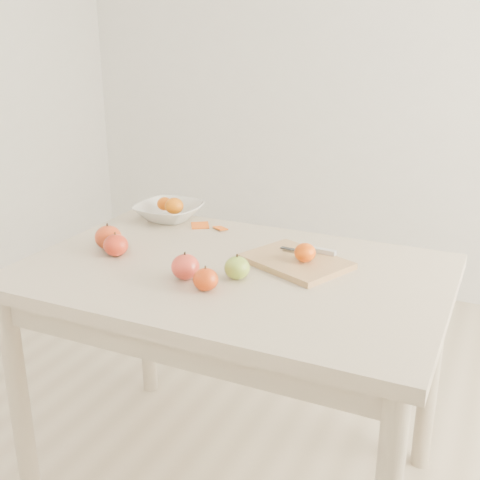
% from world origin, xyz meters
% --- Properties ---
extents(ground, '(3.50, 3.50, 0.00)m').
position_xyz_m(ground, '(0.00, 0.00, 0.00)').
color(ground, '#C6B293').
rests_on(ground, ground).
extents(table, '(1.20, 0.80, 0.75)m').
position_xyz_m(table, '(0.00, 0.00, 0.65)').
color(table, beige).
rests_on(table, ground).
extents(cutting_board, '(0.34, 0.30, 0.02)m').
position_xyz_m(cutting_board, '(0.15, 0.10, 0.76)').
color(cutting_board, '#AA8455').
rests_on(cutting_board, table).
extents(board_tangerine, '(0.06, 0.06, 0.05)m').
position_xyz_m(board_tangerine, '(0.18, 0.09, 0.80)').
color(board_tangerine, '#C84A07').
rests_on(board_tangerine, cutting_board).
extents(fruit_bowl, '(0.23, 0.23, 0.06)m').
position_xyz_m(fruit_bowl, '(-0.41, 0.33, 0.78)').
color(fruit_bowl, silver).
rests_on(fruit_bowl, table).
extents(bowl_tangerine_near, '(0.05, 0.05, 0.05)m').
position_xyz_m(bowl_tangerine_near, '(-0.43, 0.34, 0.80)').
color(bowl_tangerine_near, '#CA4C07').
rests_on(bowl_tangerine_near, fruit_bowl).
extents(bowl_tangerine_far, '(0.07, 0.07, 0.06)m').
position_xyz_m(bowl_tangerine_far, '(-0.38, 0.31, 0.81)').
color(bowl_tangerine_far, '#C76107').
rests_on(bowl_tangerine_far, fruit_bowl).
extents(orange_peel_a, '(0.07, 0.07, 0.01)m').
position_xyz_m(orange_peel_a, '(-0.26, 0.29, 0.75)').
color(orange_peel_a, '#CC4E0E').
rests_on(orange_peel_a, table).
extents(orange_peel_b, '(0.06, 0.05, 0.01)m').
position_xyz_m(orange_peel_b, '(-0.19, 0.30, 0.75)').
color(orange_peel_b, '#DD580F').
rests_on(orange_peel_b, table).
extents(paring_knife, '(0.17, 0.05, 0.01)m').
position_xyz_m(paring_knife, '(0.20, 0.17, 0.78)').
color(paring_knife, silver).
rests_on(paring_knife, cutting_board).
extents(apple_green, '(0.07, 0.07, 0.06)m').
position_xyz_m(apple_green, '(0.04, -0.06, 0.78)').
color(apple_green, '#5B861A').
rests_on(apple_green, table).
extents(apple_red_d, '(0.07, 0.07, 0.07)m').
position_xyz_m(apple_red_d, '(-0.36, -0.06, 0.78)').
color(apple_red_d, '#A50F17').
rests_on(apple_red_d, table).
extents(apple_red_e, '(0.07, 0.07, 0.06)m').
position_xyz_m(apple_red_e, '(0.00, -0.17, 0.78)').
color(apple_red_e, '#9D0404').
rests_on(apple_red_e, table).
extents(apple_red_c, '(0.08, 0.08, 0.07)m').
position_xyz_m(apple_red_c, '(-0.08, -0.12, 0.79)').
color(apple_red_c, '#A5111A').
rests_on(apple_red_c, table).
extents(apple_red_b, '(0.08, 0.08, 0.07)m').
position_xyz_m(apple_red_b, '(-0.42, -0.02, 0.79)').
color(apple_red_b, '#92090A').
rests_on(apple_red_b, table).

